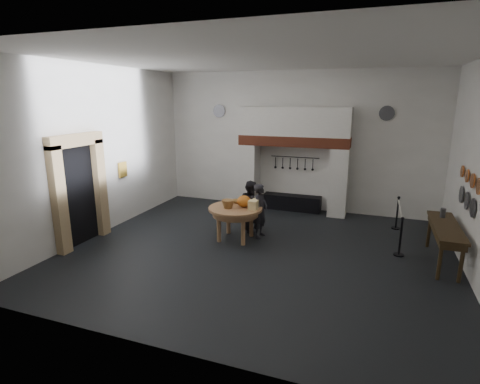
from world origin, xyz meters
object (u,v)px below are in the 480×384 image
(side_table, at_px, (446,226))
(work_table, at_px, (235,209))
(visitor_far, at_px, (251,206))
(barrier_post_far, at_px, (397,214))
(iron_range, at_px, (292,202))
(visitor_near, at_px, (260,211))
(barrier_post_near, at_px, (401,238))

(side_table, bearing_deg, work_table, -177.46)
(visitor_far, distance_m, barrier_post_far, 4.18)
(work_table, relative_size, visitor_far, 0.98)
(iron_range, bearing_deg, visitor_far, -105.59)
(visitor_near, distance_m, visitor_far, 0.57)
(visitor_near, bearing_deg, side_table, -85.98)
(work_table, relative_size, side_table, 0.64)
(iron_range, bearing_deg, visitor_near, -95.39)
(iron_range, height_order, side_table, side_table)
(work_table, xyz_separation_m, side_table, (4.93, 0.22, 0.03))
(visitor_near, height_order, barrier_post_far, visitor_near)
(visitor_far, relative_size, barrier_post_near, 1.60)
(barrier_post_near, distance_m, barrier_post_far, 2.00)
(visitor_near, xyz_separation_m, barrier_post_near, (3.47, -0.05, -0.28))
(barrier_post_far, bearing_deg, visitor_near, -150.61)
(visitor_near, bearing_deg, work_table, 128.88)
(iron_range, relative_size, visitor_far, 1.32)
(iron_range, distance_m, visitor_near, 2.82)
(iron_range, relative_size, barrier_post_near, 2.11)
(iron_range, distance_m, work_table, 3.30)
(barrier_post_near, bearing_deg, work_table, -175.44)
(iron_range, xyz_separation_m, work_table, (-0.83, -3.14, 0.59))
(work_table, distance_m, visitor_near, 0.69)
(visitor_far, bearing_deg, side_table, -130.16)
(work_table, bearing_deg, barrier_post_far, 29.90)
(iron_range, xyz_separation_m, visitor_near, (-0.26, -2.77, 0.48))
(work_table, bearing_deg, barrier_post_near, 4.56)
(work_table, xyz_separation_m, barrier_post_far, (4.04, 2.32, -0.39))
(work_table, xyz_separation_m, barrier_post_near, (4.04, 0.32, -0.39))
(iron_range, bearing_deg, barrier_post_near, -41.25)
(barrier_post_near, xyz_separation_m, barrier_post_far, (0.00, 2.00, 0.00))
(visitor_near, xyz_separation_m, side_table, (4.36, -0.15, 0.14))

